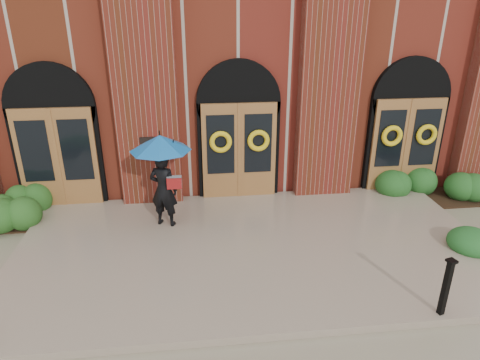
{
  "coord_description": "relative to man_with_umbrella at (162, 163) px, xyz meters",
  "views": [
    {
      "loc": [
        -1.18,
        -7.64,
        4.97
      ],
      "look_at": [
        -0.18,
        1.0,
        1.31
      ],
      "focal_mm": 32.0,
      "sensor_mm": 36.0,
      "label": 1
    }
  ],
  "objects": [
    {
      "name": "ground",
      "position": [
        1.88,
        -1.32,
        -1.66
      ],
      "size": [
        90.0,
        90.0,
        0.0
      ],
      "primitive_type": "plane",
      "color": "gray",
      "rests_on": "ground"
    },
    {
      "name": "landing",
      "position": [
        1.88,
        -1.17,
        -1.59
      ],
      "size": [
        10.0,
        5.3,
        0.15
      ],
      "primitive_type": "cube",
      "color": "gray",
      "rests_on": "ground"
    },
    {
      "name": "church_building",
      "position": [
        1.88,
        7.46,
        1.84
      ],
      "size": [
        16.2,
        12.53,
        7.0
      ],
      "color": "maroon",
      "rests_on": "ground"
    },
    {
      "name": "man_with_umbrella",
      "position": [
        0.0,
        0.0,
        0.0
      ],
      "size": [
        1.73,
        1.73,
        2.16
      ],
      "rotation": [
        0.0,
        0.0,
        2.79
      ],
      "color": "black",
      "rests_on": "landing"
    },
    {
      "name": "metal_post",
      "position": [
        4.68,
        -3.67,
        -0.96
      ],
      "size": [
        0.17,
        0.17,
        1.05
      ],
      "rotation": [
        0.0,
        0.0,
        0.28
      ],
      "color": "black",
      "rests_on": "landing"
    },
    {
      "name": "hedge_wall_left",
      "position": [
        -3.32,
        0.88,
        -1.29
      ],
      "size": [
        2.91,
        1.16,
        0.75
      ],
      "primitive_type": "ellipsoid",
      "color": "#234E1A",
      "rests_on": "ground"
    },
    {
      "name": "hedge_wall_right",
      "position": [
        7.08,
        0.88,
        -1.31
      ],
      "size": [
        2.75,
        1.1,
        0.71
      ],
      "primitive_type": "ellipsoid",
      "color": "#1E4D1B",
      "rests_on": "ground"
    }
  ]
}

